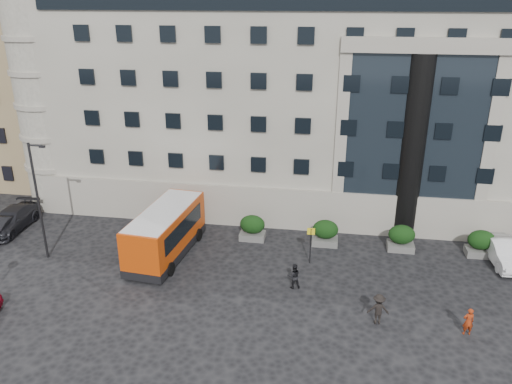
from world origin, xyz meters
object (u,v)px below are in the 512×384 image
at_px(hedge_a, 182,222).
at_px(red_truck, 78,162).
at_px(street_lamp, 38,197).
at_px(bus_stop_sign, 311,239).
at_px(pedestrian_a, 468,322).
at_px(hedge_c, 325,232).
at_px(parked_car_d, 120,183).
at_px(pedestrian_b, 294,276).
at_px(hedge_d, 401,238).
at_px(white_taxi, 504,252).
at_px(hedge_b, 252,227).
at_px(minibus, 166,231).
at_px(pedestrian_c, 378,309).
at_px(parked_car_b, 0,228).
at_px(hedge_e, 481,243).
at_px(parked_car_c, 11,220).

height_order(hedge_a, red_truck, red_truck).
bearing_deg(street_lamp, bus_stop_sign, 6.54).
bearing_deg(pedestrian_a, hedge_a, -34.90).
xyz_separation_m(hedge_c, pedestrian_a, (7.60, -8.98, -0.14)).
relative_size(parked_car_d, pedestrian_b, 3.24).
bearing_deg(hedge_d, parked_car_d, 162.15).
xyz_separation_m(hedge_a, white_taxi, (22.04, -0.80, -0.15)).
xyz_separation_m(hedge_d, pedestrian_b, (-6.89, -5.95, -0.13)).
height_order(hedge_b, pedestrian_b, hedge_b).
distance_m(hedge_c, pedestrian_a, 11.76).
bearing_deg(minibus, pedestrian_c, -16.48).
relative_size(street_lamp, parked_car_d, 1.55).
relative_size(hedge_c, pedestrian_c, 1.04).
relative_size(hedge_b, white_taxi, 0.39).
distance_m(red_truck, pedestrian_b, 27.78).
bearing_deg(hedge_c, minibus, -163.35).
bearing_deg(minibus, street_lamp, -162.35).
bearing_deg(hedge_d, pedestrian_c, -103.77).
xyz_separation_m(street_lamp, parked_car_b, (-5.06, 2.34, -3.67)).
bearing_deg(parked_car_d, parked_car_b, -114.59).
relative_size(hedge_e, parked_car_d, 0.36).
height_order(hedge_c, hedge_e, same).
distance_m(parked_car_d, pedestrian_a, 30.98).
bearing_deg(parked_car_b, hedge_d, 4.32).
relative_size(minibus, parked_car_d, 1.55).
height_order(hedge_b, parked_car_c, hedge_b).
relative_size(hedge_b, parked_car_d, 0.36).
xyz_separation_m(hedge_a, hedge_c, (10.40, 0.00, 0.00)).
bearing_deg(bus_stop_sign, hedge_e, 13.92).
bearing_deg(parked_car_c, hedge_e, -0.14).
xyz_separation_m(pedestrian_b, pedestrian_c, (4.75, -2.77, 0.09)).
distance_m(minibus, parked_car_d, 13.48).
height_order(hedge_d, parked_car_d, hedge_d).
relative_size(red_truck, parked_car_b, 1.35).
distance_m(bus_stop_sign, pedestrian_a, 10.55).
bearing_deg(hedge_a, pedestrian_a, -26.51).
bearing_deg(hedge_d, parked_car_c, -177.49).
bearing_deg(parked_car_b, minibus, -3.73).
bearing_deg(red_truck, hedge_e, -31.50).
relative_size(hedge_e, parked_car_c, 0.34).
bearing_deg(pedestrian_c, hedge_d, -107.43).
bearing_deg(hedge_d, minibus, -168.67).
bearing_deg(red_truck, hedge_a, -52.30).
bearing_deg(pedestrian_b, street_lamp, -19.11).
bearing_deg(white_taxi, parked_car_c, 177.02).
distance_m(parked_car_c, pedestrian_b, 22.11).
relative_size(hedge_c, hedge_d, 1.00).
bearing_deg(hedge_b, white_taxi, -2.72).
height_order(hedge_b, red_truck, red_truck).
distance_m(bus_stop_sign, pedestrian_c, 7.18).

